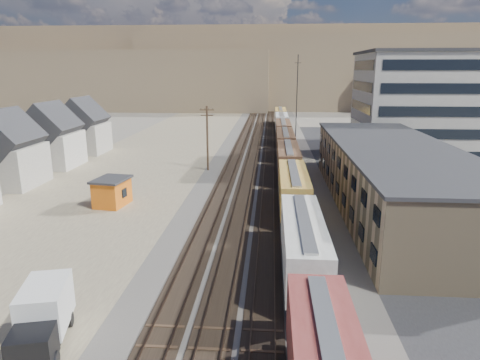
# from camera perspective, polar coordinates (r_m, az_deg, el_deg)

# --- Properties ---
(ground) EXTENTS (300.00, 300.00, 0.00)m
(ground) POSITION_cam_1_polar(r_m,az_deg,el_deg) (27.42, 0.88, -19.57)
(ground) COLOR #6B6356
(ground) RESTS_ON ground
(ballast_bed) EXTENTS (18.00, 200.00, 0.06)m
(ballast_bed) POSITION_cam_1_polar(r_m,az_deg,el_deg) (74.27, 3.12, 2.62)
(ballast_bed) COLOR #4C4742
(ballast_bed) RESTS_ON ground
(dirt_yard) EXTENTS (24.00, 180.00, 0.03)m
(dirt_yard) POSITION_cam_1_polar(r_m,az_deg,el_deg) (67.93, -14.18, 1.05)
(dirt_yard) COLOR #786752
(dirt_yard) RESTS_ON ground
(asphalt_lot) EXTENTS (26.00, 120.00, 0.04)m
(asphalt_lot) POSITION_cam_1_polar(r_m,az_deg,el_deg) (63.17, 23.20, -0.71)
(asphalt_lot) COLOR #232326
(asphalt_lot) RESTS_ON ground
(rail_tracks) EXTENTS (11.40, 200.00, 0.24)m
(rail_tracks) POSITION_cam_1_polar(r_m,az_deg,el_deg) (74.27, 2.70, 2.69)
(rail_tracks) COLOR black
(rail_tracks) RESTS_ON ground
(freight_train) EXTENTS (3.00, 119.74, 4.46)m
(freight_train) POSITION_cam_1_polar(r_m,az_deg,el_deg) (69.12, 6.23, 3.99)
(freight_train) COLOR black
(freight_train) RESTS_ON ground
(warehouse) EXTENTS (12.40, 40.40, 7.25)m
(warehouse) POSITION_cam_1_polar(r_m,az_deg,el_deg) (50.96, 19.68, 0.40)
(warehouse) COLOR #9E8763
(warehouse) RESTS_ON ground
(office_tower) EXTENTS (22.60, 18.60, 18.45)m
(office_tower) POSITION_cam_1_polar(r_m,az_deg,el_deg) (82.30, 23.41, 9.13)
(office_tower) COLOR #9E998E
(office_tower) RESTS_ON ground
(utility_pole_north) EXTENTS (2.20, 0.32, 10.00)m
(utility_pole_north) POSITION_cam_1_polar(r_m,az_deg,el_deg) (66.16, -4.37, 5.76)
(utility_pole_north) COLOR #382619
(utility_pole_north) RESTS_ON ground
(radio_mast) EXTENTS (1.20, 0.16, 18.00)m
(radio_mast) POSITION_cam_1_polar(r_m,az_deg,el_deg) (83.03, 7.56, 10.13)
(radio_mast) COLOR black
(radio_mast) RESTS_ON ground
(hills_north) EXTENTS (265.00, 80.00, 32.00)m
(hills_north) POSITION_cam_1_polar(r_m,az_deg,el_deg) (190.59, 3.97, 14.16)
(hills_north) COLOR brown
(hills_north) RESTS_ON ground
(box_truck) EXTENTS (3.70, 6.54, 3.30)m
(box_truck) POSITION_cam_1_polar(r_m,az_deg,el_deg) (27.93, -24.81, -16.31)
(box_truck) COLOR silver
(box_truck) RESTS_ON ground
(maintenance_shed) EXTENTS (4.04, 4.89, 3.25)m
(maintenance_shed) POSITION_cam_1_polar(r_m,az_deg,el_deg) (51.56, -16.70, -1.50)
(maintenance_shed) COLOR orange
(maintenance_shed) RESTS_ON ground
(parked_car_blue) EXTENTS (4.68, 5.28, 1.36)m
(parked_car_blue) POSITION_cam_1_polar(r_m,az_deg,el_deg) (85.53, 20.73, 3.73)
(parked_car_blue) COLOR navy
(parked_car_blue) RESTS_ON ground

